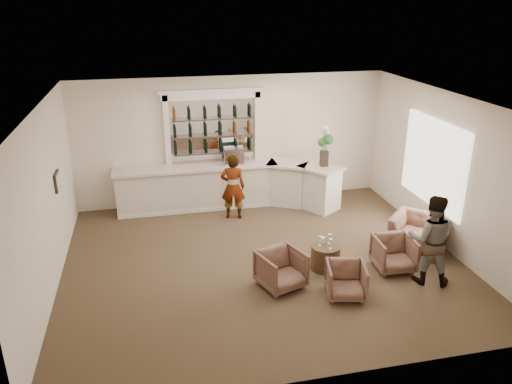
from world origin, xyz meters
TOP-DOWN VIEW (x-y plane):
  - ground at (0.00, 0.00)m, footprint 8.00×8.00m
  - room_shell at (0.16, 0.71)m, footprint 8.04×7.02m
  - bar_counter at (-0.16, 3.00)m, footprint 5.72×1.80m
  - back_bar_alcove at (-0.50, 3.41)m, footprint 2.64×0.25m
  - cocktail_table at (1.16, -0.55)m, footprint 0.59×0.59m
  - sommelier at (-0.20, 2.31)m, footprint 0.67×0.52m
  - guest at (2.88, -1.43)m, footprint 1.06×0.97m
  - armchair_left at (0.12, -1.01)m, footprint 0.99×1.00m
  - armchair_center at (1.17, -1.58)m, footprint 0.82×0.84m
  - armchair_right at (2.47, -0.87)m, footprint 0.78×0.80m
  - armchair_far at (3.40, -0.20)m, footprint 1.49×1.49m
  - espresso_machine at (-0.03, 3.07)m, footprint 0.51×0.44m
  - flower_vase at (2.14, 2.42)m, footprint 0.27×0.27m
  - wine_glass_bar_left at (0.35, 2.95)m, footprint 0.07×0.07m
  - wine_glass_bar_right at (0.68, 3.01)m, footprint 0.07×0.07m
  - wine_glass_tbl_a at (1.04, -0.52)m, footprint 0.07×0.07m
  - wine_glass_tbl_b at (1.26, -0.47)m, footprint 0.07×0.07m
  - wine_glass_tbl_c at (1.20, -0.68)m, footprint 0.07×0.07m
  - napkin_holder at (1.14, -0.41)m, footprint 0.08×0.08m

SIDE VIEW (x-z plane):
  - ground at x=0.00m, z-range 0.00..0.00m
  - cocktail_table at x=1.16m, z-range 0.00..0.50m
  - armchair_center at x=1.17m, z-range 0.00..0.64m
  - armchair_right at x=2.47m, z-range 0.00..0.69m
  - armchair_left at x=0.12m, z-range 0.00..0.72m
  - armchair_far at x=3.40m, z-range 0.00..0.73m
  - napkin_holder at x=1.14m, z-range 0.50..0.62m
  - bar_counter at x=-0.16m, z-range 0.00..1.14m
  - wine_glass_tbl_a at x=1.04m, z-range 0.50..0.71m
  - wine_glass_tbl_b at x=1.26m, z-range 0.50..0.71m
  - wine_glass_tbl_c at x=1.20m, z-range 0.50..0.71m
  - sommelier at x=-0.20m, z-range 0.00..1.62m
  - guest at x=2.88m, z-range 0.00..1.76m
  - wine_glass_bar_left at x=0.35m, z-range 1.14..1.35m
  - wine_glass_bar_right at x=0.68m, z-range 1.14..1.35m
  - espresso_machine at x=-0.03m, z-range 1.14..1.56m
  - flower_vase at x=2.14m, z-range 1.21..2.24m
  - back_bar_alcove at x=-0.50m, z-range 0.53..3.53m
  - room_shell at x=0.16m, z-range 0.68..4.00m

